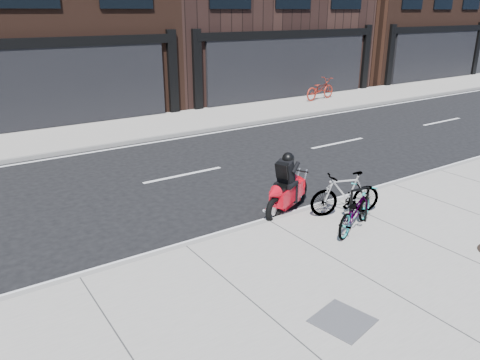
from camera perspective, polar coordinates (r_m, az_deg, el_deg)
ground at (r=11.53m, az=-2.34°, el=-2.14°), size 120.00×120.00×0.00m
sidewalk_near at (r=8.13m, az=16.96°, el=-12.69°), size 60.00×6.00×0.13m
sidewalk_far at (r=18.28m, az=-15.26°, el=5.74°), size 60.00×3.50×0.13m
bike_rack at (r=9.98m, az=14.31°, el=-2.71°), size 0.47×0.11×0.79m
bicycle_front at (r=9.71m, az=13.84°, el=-3.62°), size 1.68×1.10×0.83m
bicycle_rear at (r=10.36m, az=12.73°, el=-1.62°), size 1.66×0.98×0.96m
motorcycle at (r=10.61m, az=6.05°, el=-0.86°), size 1.81×1.01×1.44m
bicycle_far at (r=24.05m, az=9.73°, el=10.89°), size 2.09×1.00×1.05m
utility_grate at (r=7.17m, az=12.39°, el=-16.39°), size 0.89×0.89×0.02m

